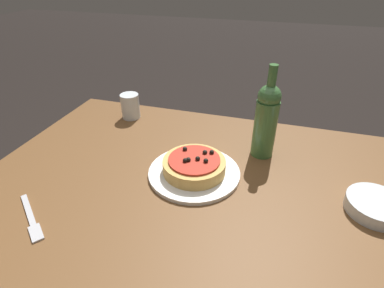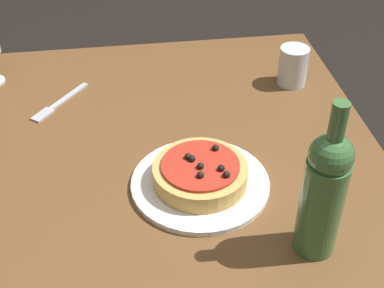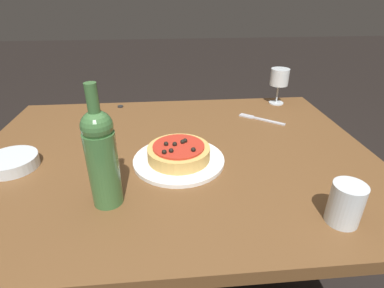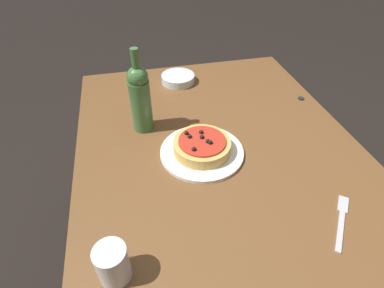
{
  "view_description": "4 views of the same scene",
  "coord_description": "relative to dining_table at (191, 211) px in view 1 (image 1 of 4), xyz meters",
  "views": [
    {
      "loc": [
        -0.19,
        0.62,
        1.27
      ],
      "look_at": [
        0.02,
        -0.07,
        0.81
      ],
      "focal_mm": 28.0,
      "sensor_mm": 36.0,
      "label": 1
    },
    {
      "loc": [
        -0.76,
        0.06,
        1.43
      ],
      "look_at": [
        0.05,
        -0.06,
        0.79
      ],
      "focal_mm": 50.0,
      "sensor_mm": 36.0,
      "label": 2
    },
    {
      "loc": [
        -0.02,
        -0.84,
        1.19
      ],
      "look_at": [
        0.06,
        -0.02,
        0.75
      ],
      "focal_mm": 28.0,
      "sensor_mm": 36.0,
      "label": 3
    },
    {
      "loc": [
        0.71,
        -0.26,
        1.38
      ],
      "look_at": [
        0.03,
        -0.1,
        0.77
      ],
      "focal_mm": 28.0,
      "sensor_mm": 36.0,
      "label": 4
    }
  ],
  "objects": [
    {
      "name": "pizza",
      "position": [
        0.01,
        -0.07,
        0.12
      ],
      "size": [
        0.19,
        0.19,
        0.06
      ],
      "color": "tan",
      "rests_on": "dinner_plate"
    },
    {
      "name": "fork",
      "position": [
        0.34,
        0.23,
        0.09
      ],
      "size": [
        0.16,
        0.13,
        0.0
      ],
      "rotation": [
        0.0,
        0.0,
        2.47
      ],
      "color": "#B7B7BC",
      "rests_on": "dining_table"
    },
    {
      "name": "water_cup",
      "position": [
        0.36,
        -0.36,
        0.13
      ],
      "size": [
        0.07,
        0.07,
        0.1
      ],
      "color": "silver",
      "rests_on": "dining_table"
    },
    {
      "name": "side_bowl",
      "position": [
        -0.48,
        -0.05,
        0.1
      ],
      "size": [
        0.15,
        0.15,
        0.03
      ],
      "color": "silver",
      "rests_on": "dining_table"
    },
    {
      "name": "dinner_plate",
      "position": [
        0.01,
        -0.07,
        0.09
      ],
      "size": [
        0.27,
        0.27,
        0.01
      ],
      "color": "white",
      "rests_on": "dining_table"
    },
    {
      "name": "dining_table",
      "position": [
        0.0,
        0.0,
        0.0
      ],
      "size": [
        1.26,
        0.95,
        0.71
      ],
      "color": "brown",
      "rests_on": "ground_plane"
    },
    {
      "name": "wine_bottle",
      "position": [
        -0.17,
        -0.24,
        0.21
      ],
      "size": [
        0.07,
        0.07,
        0.3
      ],
      "color": "#3D6B38",
      "rests_on": "dining_table"
    }
  ]
}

